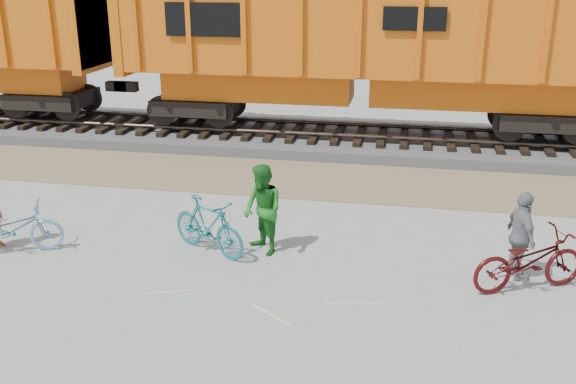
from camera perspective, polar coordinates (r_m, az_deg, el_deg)
name	(u,v)px	position (r m, az deg, el deg)	size (l,w,h in m)	color
ground	(241,276)	(11.31, -4.21, -7.45)	(120.00, 120.00, 0.00)	#9E9E99
gravel_strip	(297,179)	(16.28, 0.78, 1.20)	(120.00, 3.00, 0.02)	#8B7456
ballast_bed	(317,139)	(19.55, 2.60, 4.74)	(120.00, 4.00, 0.30)	slate
track	(317,129)	(19.47, 2.62, 5.66)	(120.00, 2.60, 0.24)	black
hopper_car_center	(363,44)	(18.89, 6.69, 12.93)	(14.00, 3.13, 4.65)	black
bicycle_blue	(12,229)	(13.04, -23.34, -3.02)	(0.64, 1.83, 0.96)	#70A9C3
bicycle_teal	(208,226)	(12.05, -7.09, -3.00)	(0.50, 1.78, 1.07)	#166B75
bicycle_maroon	(529,261)	(11.34, 20.63, -5.74)	(0.70, 1.99, 1.05)	#430B0C
person_man	(263,210)	(11.86, -2.25, -1.59)	(0.83, 0.65, 1.71)	#1E6D1F
person_woman	(521,236)	(11.58, 20.00, -3.71)	(0.92, 0.38, 1.57)	gray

